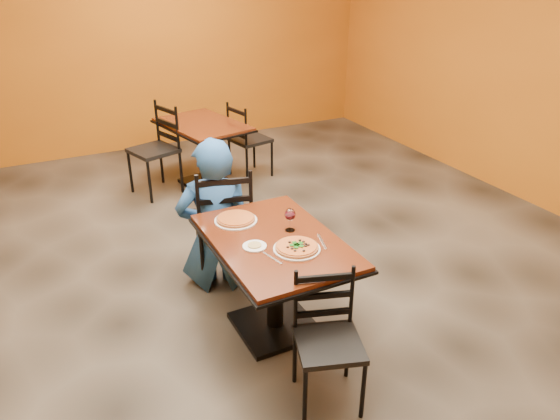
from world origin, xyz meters
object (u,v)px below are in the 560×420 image
chair_main_near (329,345)px  side_plate (255,246)px  chair_second_right (250,140)px  plate_main (297,249)px  chair_second_left (153,151)px  wine_glass (290,219)px  pizza_far (236,218)px  table_main (275,263)px  pizza_main (297,247)px  chair_main_far (223,220)px  diner (215,213)px  table_second (203,139)px  plate_far (236,220)px

chair_main_near → side_plate: size_ratio=5.26×
chair_second_right → plate_main: 3.19m
chair_second_left → side_plate: bearing=-18.1°
side_plate → wine_glass: wine_glass is taller
wine_glass → chair_second_right: bearing=72.0°
plate_main → pizza_far: (-0.20, 0.56, 0.02)m
pizza_far → table_main: bearing=-69.5°
plate_main → wine_glass: size_ratio=1.72×
plate_main → pizza_main: bearing=0.0°
chair_main_far → wine_glass: 0.91m
diner → wine_glass: bearing=130.5°
table_second → side_plate: side_plate is taller
chair_second_left → chair_main_far: bearing=-14.9°
pizza_main → chair_main_far: bearing=96.0°
table_second → plate_main: bearing=-97.4°
chair_main_far → diner: bearing=53.3°
chair_main_far → table_second: bearing=-90.6°
chair_main_near → chair_second_right: size_ratio=0.92×
chair_second_left → table_second: bearing=72.6°
plate_far → pizza_far: 0.02m
table_main → chair_second_left: chair_second_left is taller
plate_far → table_second: bearing=76.5°
chair_second_left → plate_main: 3.04m
pizza_main → plate_main: bearing=0.0°
chair_main_near → chair_second_right: 3.75m
chair_main_far → wine_glass: (0.20, -0.82, 0.34)m
diner → wine_glass: diner is taller
chair_second_right → chair_main_far: bearing=138.9°
table_second → chair_main_near: (-0.48, -3.59, -0.13)m
chair_main_near → chair_second_right: chair_second_right is taller
pizza_main → pizza_far: 0.59m
table_main → chair_main_near: bearing=-91.5°
table_main → pizza_main: size_ratio=4.33×
chair_main_near → pizza_main: 0.67m
diner → table_second: bearing=-87.9°
pizza_main → wine_glass: (0.08, 0.26, 0.07)m
pizza_main → plate_far: pizza_main is taller
pizza_far → pizza_main: bearing=-70.2°
table_main → chair_main_near: (-0.02, -0.76, -0.14)m
plate_main → plate_far: bearing=109.8°
table_main → table_second: same height
chair_second_right → diner: (-1.20, -2.03, 0.17)m
table_main → diner: diner is taller
pizza_main → chair_second_right: bearing=72.0°
chair_second_right → side_plate: 3.13m
chair_main_near → side_plate: chair_main_near is taller
table_second → diner: 2.12m
plate_main → side_plate: bearing=146.2°
plate_main → pizza_far: 0.59m
chair_second_left → pizza_main: chair_second_left is taller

